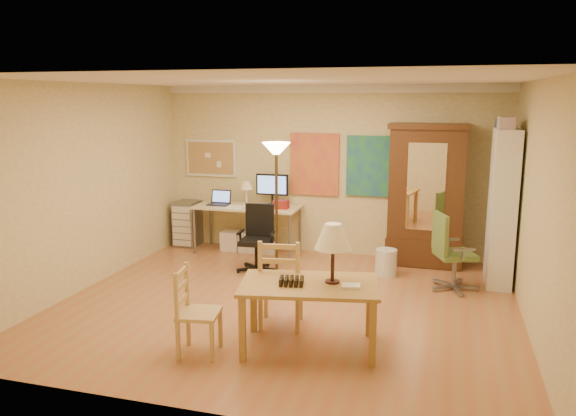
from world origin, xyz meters
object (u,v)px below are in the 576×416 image
(dining_table, at_px, (318,270))
(armoire, at_px, (426,204))
(office_chair_black, at_px, (257,254))
(bookshelf, at_px, (502,208))
(computer_desk, at_px, (250,224))
(office_chair_green, at_px, (451,269))

(dining_table, distance_m, armoire, 3.42)
(office_chair_black, bearing_deg, bookshelf, 6.81)
(dining_table, height_order, computer_desk, computer_desk)
(computer_desk, xyz_separation_m, bookshelf, (3.80, -0.54, 0.58))
(computer_desk, distance_m, office_chair_green, 3.35)
(computer_desk, height_order, bookshelf, bookshelf)
(dining_table, height_order, armoire, armoire)
(armoire, relative_size, bookshelf, 1.01)
(computer_desk, relative_size, office_chair_green, 1.65)
(dining_table, relative_size, armoire, 0.70)
(computer_desk, relative_size, bookshelf, 0.81)
(office_chair_green, xyz_separation_m, bookshelf, (0.61, 0.48, 0.77))
(office_chair_black, bearing_deg, dining_table, -57.81)
(office_chair_green, bearing_deg, office_chair_black, 178.33)
(computer_desk, relative_size, office_chair_black, 1.76)
(office_chair_green, height_order, bookshelf, bookshelf)
(dining_table, xyz_separation_m, bookshelf, (1.92, 2.68, 0.23))
(dining_table, bearing_deg, office_chair_green, 59.27)
(computer_desk, xyz_separation_m, office_chair_green, (3.19, -1.02, -0.20))
(office_chair_black, bearing_deg, office_chair_green, -1.67)
(office_chair_green, height_order, armoire, armoire)
(office_chair_green, distance_m, armoire, 1.34)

